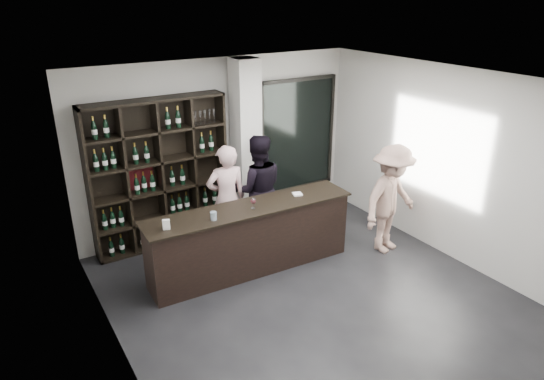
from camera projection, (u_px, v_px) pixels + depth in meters
floor at (314, 298)px, 6.59m from camera, size 5.00×5.50×0.01m
wine_shelf at (160, 175)px, 7.59m from camera, size 2.20×0.35×2.40m
structural_column at (246, 146)px, 8.15m from camera, size 0.40×0.40×2.90m
glass_panel at (297, 135)px, 8.92m from camera, size 1.60×0.08×2.10m
tasting_counter at (251, 238)px, 7.09m from camera, size 3.12×0.65×1.03m
taster_pink at (227, 199)px, 7.54m from camera, size 0.70×0.52×1.74m
taster_black at (257, 189)px, 7.82m from camera, size 1.06×0.95×1.81m
customer at (391, 199)px, 7.51m from camera, size 1.23×0.85×1.75m
wine_glass at (253, 203)px, 6.80m from camera, size 0.08×0.08×0.19m
spit_cup at (214, 216)px, 6.48m from camera, size 0.09×0.09×0.12m
napkin_stack at (297, 194)px, 7.29m from camera, size 0.16×0.16×0.02m
card_stand at (166, 225)px, 6.22m from camera, size 0.10×0.08×0.14m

